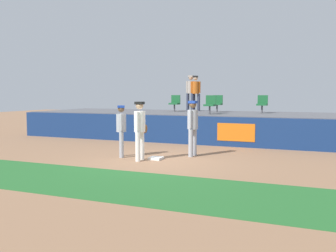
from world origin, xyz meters
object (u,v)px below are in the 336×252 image
at_px(seat_back_left, 175,102).
at_px(seat_back_right, 262,103).
at_px(player_fielder_home, 140,127).
at_px(spectator_hooded, 196,91).
at_px(first_base, 156,158).
at_px(player_runner_visitor, 193,124).
at_px(spectator_capped, 191,90).
at_px(player_coach_visitor, 121,127).
at_px(seat_front_center, 210,104).
at_px(seat_back_center, 217,103).

xyz_separation_m(seat_back_left, seat_back_right, (4.41, -0.00, -0.00)).
height_order(player_fielder_home, spectator_hooded, spectator_hooded).
height_order(first_base, seat_back_left, seat_back_left).
relative_size(player_fielder_home, seat_back_left, 2.21).
height_order(first_base, player_runner_visitor, player_runner_visitor).
bearing_deg(spectator_capped, seat_back_right, 162.60).
relative_size(seat_back_left, seat_back_right, 1.00).
relative_size(seat_back_right, spectator_hooded, 0.45).
xyz_separation_m(first_base, player_runner_visitor, (0.87, 1.07, 1.04)).
bearing_deg(seat_back_left, player_fielder_home, -76.49).
height_order(player_fielder_home, player_runner_visitor, player_runner_visitor).
relative_size(player_fielder_home, seat_back_right, 2.21).
bearing_deg(player_coach_visitor, seat_back_left, 157.71).
relative_size(seat_front_center, seat_back_center, 1.00).
distance_m(seat_back_left, spectator_hooded, 1.37).
bearing_deg(seat_back_left, player_runner_visitor, -63.28).
relative_size(player_coach_visitor, spectator_hooded, 0.93).
distance_m(player_fielder_home, spectator_hooded, 8.58).
bearing_deg(seat_back_center, seat_front_center, -85.03).
distance_m(player_runner_visitor, spectator_capped, 7.70).
bearing_deg(spectator_hooded, player_coach_visitor, 74.72).
bearing_deg(first_base, spectator_hooded, 99.75).
bearing_deg(player_coach_visitor, first_base, 60.12).
bearing_deg(seat_back_right, player_runner_visitor, -102.57).
xyz_separation_m(seat_front_center, spectator_capped, (-1.92, 2.88, 0.62)).
relative_size(player_fielder_home, player_coach_visitor, 1.08).
distance_m(player_coach_visitor, seat_back_left, 7.23).
height_order(seat_back_left, spectator_capped, spectator_capped).
relative_size(seat_front_center, spectator_hooded, 0.45).
distance_m(player_runner_visitor, player_coach_visitor, 2.39).
distance_m(seat_back_center, seat_back_right, 2.16).
height_order(seat_back_left, seat_back_center, same).
distance_m(seat_back_left, seat_back_right, 4.41).
height_order(player_coach_visitor, spectator_hooded, spectator_hooded).
relative_size(first_base, seat_back_left, 0.48).
height_order(first_base, seat_back_center, seat_back_center).
relative_size(first_base, seat_back_center, 0.48).
distance_m(player_runner_visitor, seat_back_center, 6.15).
xyz_separation_m(seat_front_center, seat_back_right, (2.01, 1.80, 0.00)).
relative_size(seat_back_center, spectator_capped, 0.45).
xyz_separation_m(player_runner_visitor, spectator_capped, (-2.57, 7.16, 1.20)).
height_order(seat_back_right, spectator_capped, spectator_capped).
height_order(player_runner_visitor, spectator_capped, spectator_capped).
bearing_deg(seat_back_center, first_base, -90.47).
height_order(player_fielder_home, seat_back_right, seat_back_right).
relative_size(first_base, spectator_capped, 0.21).
distance_m(player_runner_visitor, spectator_hooded, 7.46).
distance_m(player_fielder_home, seat_back_right, 7.97).
xyz_separation_m(first_base, seat_back_left, (-2.19, 7.15, 1.63)).
bearing_deg(seat_back_right, seat_back_left, 180.00).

